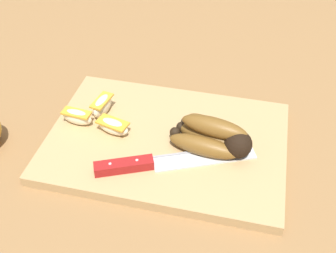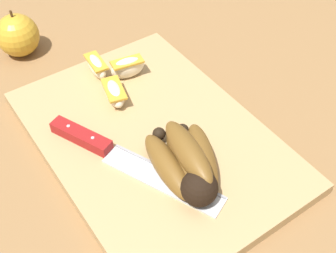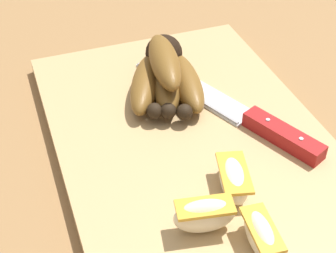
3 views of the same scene
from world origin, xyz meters
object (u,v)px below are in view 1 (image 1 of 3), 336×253
(banana_bunch, at_px, (214,137))
(apple_wedge_middle, at_px, (102,105))
(apple_wedge_near, at_px, (113,126))
(apple_wedge_far, at_px, (77,117))
(chefs_knife, at_px, (152,163))

(banana_bunch, xyz_separation_m, apple_wedge_middle, (-0.22, 0.04, -0.00))
(apple_wedge_near, height_order, apple_wedge_far, apple_wedge_far)
(banana_bunch, distance_m, apple_wedge_near, 0.19)
(banana_bunch, bearing_deg, chefs_knife, -143.34)
(chefs_knife, height_order, apple_wedge_near, apple_wedge_near)
(banana_bunch, relative_size, apple_wedge_middle, 2.39)
(banana_bunch, relative_size, chefs_knife, 0.55)
(apple_wedge_near, relative_size, apple_wedge_middle, 1.12)
(banana_bunch, height_order, chefs_knife, banana_bunch)
(banana_bunch, height_order, apple_wedge_far, banana_bunch)
(apple_wedge_near, height_order, apple_wedge_middle, apple_wedge_middle)
(chefs_knife, xyz_separation_m, apple_wedge_far, (-0.17, 0.07, 0.01))
(banana_bunch, height_order, apple_wedge_middle, banana_bunch)
(chefs_knife, xyz_separation_m, apple_wedge_middle, (-0.13, 0.11, 0.01))
(banana_bunch, distance_m, chefs_knife, 0.12)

